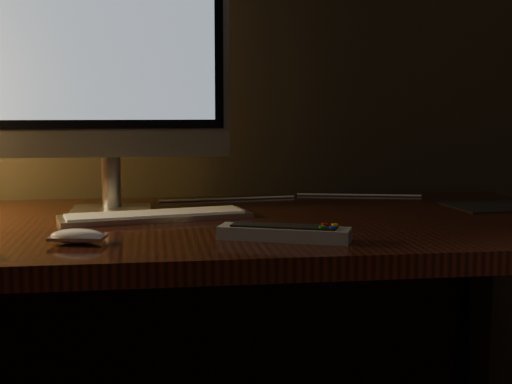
{
  "coord_description": "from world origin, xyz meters",
  "views": [
    {
      "loc": [
        -0.1,
        0.43,
        0.98
      ],
      "look_at": [
        0.09,
        1.73,
        0.82
      ],
      "focal_mm": 50.0,
      "sensor_mm": 36.0,
      "label": 1
    }
  ],
  "objects": [
    {
      "name": "keyboard",
      "position": [
        -0.1,
        1.88,
        0.76
      ],
      "size": [
        0.4,
        0.18,
        0.01
      ],
      "primitive_type": "cube",
      "rotation": [
        0.0,
        0.0,
        0.2
      ],
      "color": "silver",
      "rests_on": "desk"
    },
    {
      "name": "cable",
      "position": [
        0.25,
        2.16,
        0.75
      ],
      "size": [
        0.65,
        0.07,
        0.01
      ],
      "primitive_type": "cylinder",
      "rotation": [
        0.0,
        1.57,
        -0.1
      ],
      "color": "white",
      "rests_on": "desk"
    },
    {
      "name": "papers",
      "position": [
        -0.04,
        1.9,
        0.75
      ],
      "size": [
        0.16,
        0.13,
        0.01
      ],
      "primitive_type": "cube",
      "rotation": [
        0.0,
        0.0,
        0.4
      ],
      "color": "white",
      "rests_on": "desk"
    },
    {
      "name": "mouse",
      "position": [
        -0.23,
        1.64,
        0.76
      ],
      "size": [
        0.1,
        0.07,
        0.02
      ],
      "primitive_type": "ellipsoid",
      "rotation": [
        0.0,
        0.0,
        -0.2
      ],
      "color": "white",
      "rests_on": "desk"
    },
    {
      "name": "mousepad",
      "position": [
        0.69,
        1.96,
        0.75
      ],
      "size": [
        0.24,
        0.19,
        0.0
      ],
      "primitive_type": "cube",
      "rotation": [
        0.0,
        0.0,
        0.06
      ],
      "color": "black",
      "rests_on": "desk"
    },
    {
      "name": "desk",
      "position": [
        0.0,
        1.93,
        0.62
      ],
      "size": [
        1.6,
        0.75,
        0.75
      ],
      "color": "#38150C",
      "rests_on": "ground"
    },
    {
      "name": "monitor",
      "position": [
        -0.19,
        2.0,
        1.07
      ],
      "size": [
        0.52,
        0.15,
        0.55
      ],
      "rotation": [
        0.0,
        0.0,
        -0.01
      ],
      "color": "silver",
      "rests_on": "desk"
    },
    {
      "name": "tv_remote",
      "position": [
        0.12,
        1.62,
        0.76
      ],
      "size": [
        0.23,
        0.14,
        0.03
      ],
      "rotation": [
        0.0,
        0.0,
        -0.39
      ],
      "color": "gray",
      "rests_on": "desk"
    }
  ]
}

